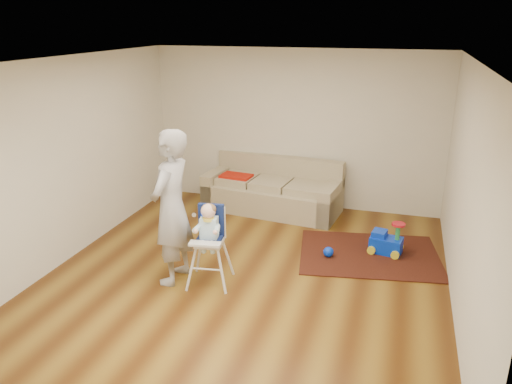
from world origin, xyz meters
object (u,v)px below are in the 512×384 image
(side_table, at_px, (250,192))
(adult, at_px, (171,208))
(high_chair, at_px, (209,245))
(toy_ball, at_px, (328,252))
(sofa, at_px, (272,186))
(ride_on_toy, at_px, (387,237))

(side_table, xyz_separation_m, adult, (-0.12, -2.78, 0.71))
(high_chair, bearing_deg, toy_ball, 31.89)
(side_table, xyz_separation_m, toy_ball, (1.66, -1.62, -0.17))
(sofa, bearing_deg, toy_ball, -44.40)
(ride_on_toy, height_order, high_chair, high_chair)
(high_chair, bearing_deg, adult, 177.66)
(sofa, distance_m, side_table, 0.48)
(side_table, distance_m, toy_ball, 2.32)
(ride_on_toy, bearing_deg, high_chair, -134.07)
(ride_on_toy, relative_size, high_chair, 0.45)
(ride_on_toy, xyz_separation_m, toy_ball, (-0.75, -0.37, -0.17))
(adult, bearing_deg, toy_ball, 125.91)
(sofa, height_order, ride_on_toy, sofa)
(side_table, height_order, adult, adult)
(adult, bearing_deg, high_chair, 98.74)
(toy_ball, distance_m, high_chair, 1.77)
(toy_ball, xyz_separation_m, high_chair, (-1.31, -1.11, 0.42))
(side_table, xyz_separation_m, high_chair, (0.34, -2.73, 0.25))
(sofa, relative_size, side_table, 4.57)
(toy_ball, relative_size, adult, 0.07)
(toy_ball, bearing_deg, side_table, 135.58)
(sofa, relative_size, high_chair, 2.24)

